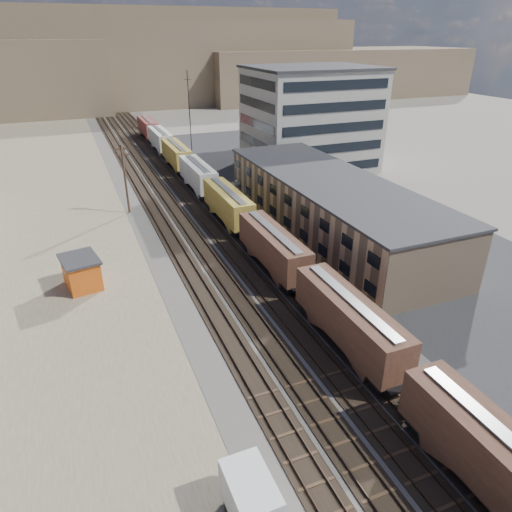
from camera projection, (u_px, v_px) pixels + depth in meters
name	position (u px, v px, depth m)	size (l,w,h in m)	color
ground	(322.00, 378.00, 35.08)	(300.00, 300.00, 0.00)	#6B6356
ballast_bed	(174.00, 190.00, 76.61)	(18.00, 200.00, 0.06)	#4C4742
dirt_yard	(45.00, 229.00, 61.52)	(24.00, 180.00, 0.03)	#70684D
asphalt_lot	(334.00, 201.00, 71.61)	(26.00, 120.00, 0.04)	#232326
rail_tracks	(171.00, 190.00, 76.38)	(11.40, 200.00, 0.24)	black
freight_train	(212.00, 188.00, 68.91)	(3.00, 119.74, 4.46)	black
warehouse	(329.00, 205.00, 59.32)	(12.40, 40.40, 7.25)	tan
office_tower	(310.00, 118.00, 86.13)	(22.60, 18.60, 18.45)	#9E998E
utility_pole_north	(125.00, 178.00, 64.75)	(2.20, 0.32, 10.00)	#382619
radio_mast	(190.00, 123.00, 82.93)	(1.20, 0.16, 18.00)	black
hills_north	(99.00, 62.00, 168.41)	(265.00, 80.00, 32.00)	brown
maintenance_shed	(82.00, 272.00, 46.98)	(4.28, 5.11, 3.33)	#CB5113
parked_car_blue	(299.00, 159.00, 92.64)	(2.33, 5.05, 1.40)	navy
parked_car_far	(338.00, 163.00, 89.63)	(2.02, 5.02, 1.71)	white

